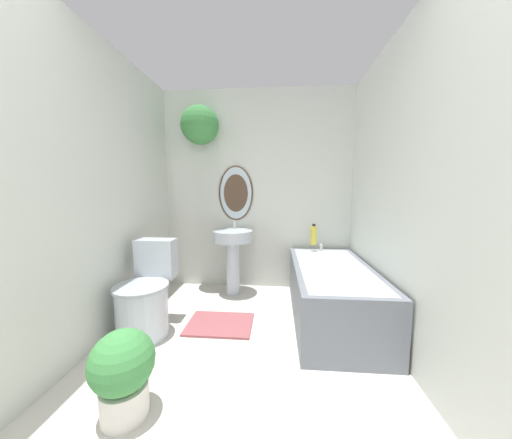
# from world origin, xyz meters

# --- Properties ---
(wall_back) EXTENTS (2.38, 0.44, 2.40)m
(wall_back) POSITION_xyz_m (-0.14, 2.81, 1.35)
(wall_back) COLOR silver
(wall_back) RESTS_ON ground_plane
(wall_left) EXTENTS (0.06, 2.93, 2.40)m
(wall_left) POSITION_xyz_m (-1.16, 1.41, 1.20)
(wall_left) COLOR silver
(wall_left) RESTS_ON ground_plane
(wall_right) EXTENTS (0.06, 2.93, 2.40)m
(wall_right) POSITION_xyz_m (1.16, 1.41, 1.20)
(wall_right) COLOR silver
(wall_right) RESTS_ON ground_plane
(toilet) EXTENTS (0.43, 0.59, 0.76)m
(toilet) POSITION_xyz_m (-0.85, 1.67, 0.30)
(toilet) COLOR silver
(toilet) RESTS_ON ground_plane
(pedestal_sink) EXTENTS (0.45, 0.45, 0.85)m
(pedestal_sink) POSITION_xyz_m (-0.26, 2.55, 0.54)
(pedestal_sink) COLOR silver
(pedestal_sink) RESTS_ON ground_plane
(bathtub) EXTENTS (0.70, 1.46, 0.58)m
(bathtub) POSITION_xyz_m (0.76, 2.04, 0.27)
(bathtub) COLOR slate
(bathtub) RESTS_ON ground_plane
(shampoo_bottle) EXTENTS (0.07, 0.07, 0.24)m
(shampoo_bottle) POSITION_xyz_m (0.67, 2.64, 0.70)
(shampoo_bottle) COLOR gold
(shampoo_bottle) RESTS_ON bathtub
(potted_plant) EXTENTS (0.33, 0.33, 0.48)m
(potted_plant) POSITION_xyz_m (-0.56, 0.87, 0.26)
(potted_plant) COLOR silver
(potted_plant) RESTS_ON ground_plane
(bath_mat) EXTENTS (0.58, 0.43, 0.02)m
(bath_mat) POSITION_xyz_m (-0.26, 1.83, 0.01)
(bath_mat) COLOR #934C51
(bath_mat) RESTS_ON ground_plane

